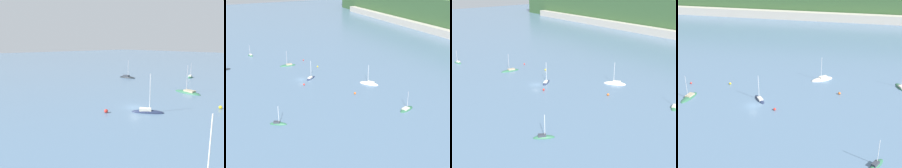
{
  "view_description": "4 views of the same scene",
  "coord_description": "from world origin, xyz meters",
  "views": [
    {
      "loc": [
        36.77,
        32.8,
        14.9
      ],
      "look_at": [
        -7.6,
        -16.16,
        2.27
      ],
      "focal_mm": 35.0,
      "sensor_mm": 36.0,
      "label": 1
    },
    {
      "loc": [
        130.81,
        -44.6,
        51.67
      ],
      "look_at": [
        15.64,
        11.69,
        1.22
      ],
      "focal_mm": 50.0,
      "sensor_mm": 36.0,
      "label": 2
    },
    {
      "loc": [
        100.12,
        -63.23,
        42.11
      ],
      "look_at": [
        12.22,
        4.89,
        2.61
      ],
      "focal_mm": 50.0,
      "sensor_mm": 36.0,
      "label": 3
    },
    {
      "loc": [
        30.72,
        -83.14,
        47.14
      ],
      "look_at": [
        9.49,
        11.87,
        3.37
      ],
      "focal_mm": 50.0,
      "sensor_mm": 36.0,
      "label": 4
    }
  ],
  "objects": [
    {
      "name": "ground_plane",
      "position": [
        0.0,
        0.0,
        0.0
      ],
      "size": [
        600.0,
        600.0,
        0.0
      ],
      "primitive_type": "plane",
      "color": "slate"
    },
    {
      "name": "sailboat_2",
      "position": [
        47.61,
        24.6,
        0.08
      ],
      "size": [
        5.09,
        7.95,
        7.72
      ],
      "rotation": [
        0.0,
        0.0,
        1.93
      ],
      "color": "#2D6647",
      "rests_on": "ground_plane"
    },
    {
      "name": "mooring_buoy_3",
      "position": [
        -13.57,
        14.03,
        0.38
      ],
      "size": [
        0.76,
        0.76,
        0.76
      ],
      "color": "yellow",
      "rests_on": "ground_plane"
    },
    {
      "name": "sailboat_6",
      "position": [
        0.79,
        4.53,
        0.11
      ],
      "size": [
        5.8,
        6.61,
        9.09
      ],
      "rotation": [
        0.0,
        0.0,
        2.25
      ],
      "color": "#232D4C",
      "rests_on": "ground_plane"
    },
    {
      "name": "mooring_buoy_0",
      "position": [
        26.31,
        14.36,
        0.43
      ],
      "size": [
        0.87,
        0.87,
        0.87
      ],
      "color": "orange",
      "rests_on": "ground_plane"
    },
    {
      "name": "sailboat_1",
      "position": [
        37.57,
        -21.74,
        0.11
      ],
      "size": [
        4.47,
        5.97,
        7.59
      ],
      "rotation": [
        0.0,
        0.0,
        1.04
      ],
      "color": "#2D6647",
      "rests_on": "ground_plane"
    },
    {
      "name": "sailboat_3",
      "position": [
        18.9,
        25.74,
        0.08
      ],
      "size": [
        8.99,
        7.86,
        9.88
      ],
      "rotation": [
        0.0,
        0.0,
        3.79
      ],
      "color": "white",
      "rests_on": "ground_plane"
    },
    {
      "name": "mooring_buoy_1",
      "position": [
        -27.87,
        11.35,
        0.33
      ],
      "size": [
        0.65,
        0.65,
        0.65
      ],
      "color": "red",
      "rests_on": "ground_plane"
    },
    {
      "name": "shore_town_strip",
      "position": [
        0.0,
        125.58,
        2.69
      ],
      "size": [
        362.01,
        6.0,
        5.37
      ],
      "color": "beige",
      "rests_on": "ground_plane"
    },
    {
      "name": "mooring_buoy_2",
      "position": [
        7.55,
        -1.33,
        0.41
      ],
      "size": [
        0.82,
        0.82,
        0.82
      ],
      "color": "red",
      "rests_on": "ground_plane"
    },
    {
      "name": "sailboat_4",
      "position": [
        -22.87,
        0.81,
        0.09
      ],
      "size": [
        3.4,
        8.7,
        8.82
      ],
      "rotation": [
        0.0,
        0.0,
        4.63
      ],
      "color": "#2D6647",
      "rests_on": "ground_plane"
    }
  ]
}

